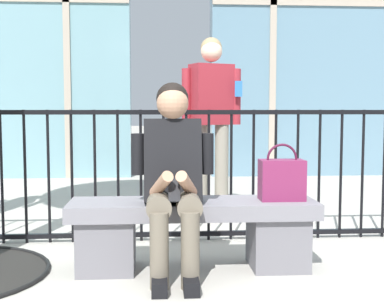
% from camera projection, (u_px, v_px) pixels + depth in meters
% --- Properties ---
extents(ground_plane, '(60.00, 60.00, 0.00)m').
position_uv_depth(ground_plane, '(193.00, 269.00, 3.45)').
color(ground_plane, '#B2ADA3').
extents(stone_bench, '(1.60, 0.44, 0.45)m').
position_uv_depth(stone_bench, '(193.00, 228.00, 3.43)').
color(stone_bench, slate).
rests_on(stone_bench, ground).
extents(seated_person_with_phone, '(0.52, 0.66, 1.21)m').
position_uv_depth(seated_person_with_phone, '(173.00, 173.00, 3.26)').
color(seated_person_with_phone, '#6B6051').
rests_on(seated_person_with_phone, ground).
extents(handbag_on_bench, '(0.29, 0.17, 0.37)m').
position_uv_depth(handbag_on_bench, '(282.00, 179.00, 3.43)').
color(handbag_on_bench, '#7A234C').
rests_on(handbag_on_bench, stone_bench).
extents(bystander_at_railing, '(0.55, 0.35, 1.71)m').
position_uv_depth(bystander_at_railing, '(211.00, 114.00, 4.93)').
color(bystander_at_railing, gray).
rests_on(bystander_at_railing, ground).
extents(plaza_railing, '(7.89, 0.04, 1.04)m').
position_uv_depth(plaza_railing, '(186.00, 175.00, 4.17)').
color(plaza_railing, black).
rests_on(plaza_railing, ground).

